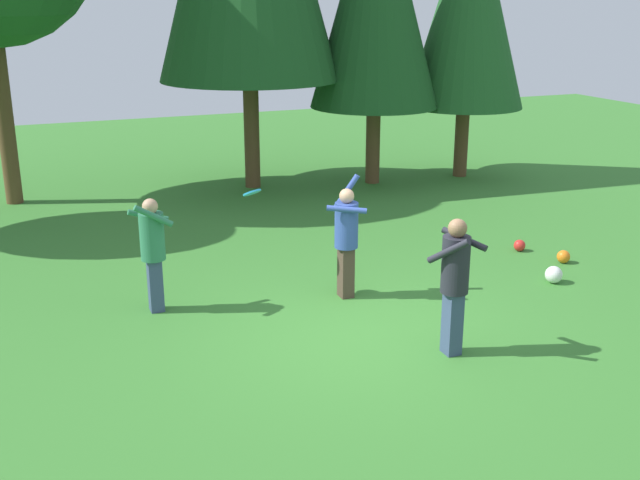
{
  "coord_description": "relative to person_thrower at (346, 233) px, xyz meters",
  "views": [
    {
      "loc": [
        -4.08,
        -8.38,
        4.24
      ],
      "look_at": [
        -0.28,
        0.96,
        1.05
      ],
      "focal_mm": 43.43,
      "sensor_mm": 36.0,
      "label": 1
    }
  ],
  "objects": [
    {
      "name": "ground_plane",
      "position": [
        -0.28,
        -1.34,
        -0.97
      ],
      "size": [
        40.0,
        40.0,
        0.0
      ],
      "primitive_type": "plane",
      "color": "#387A2D"
    },
    {
      "name": "person_thrower",
      "position": [
        0.0,
        0.0,
        0.0
      ],
      "size": [
        0.63,
        0.63,
        1.8
      ],
      "rotation": [
        0.0,
        0.0,
        2.73
      ],
      "color": "#4C382D",
      "rests_on": "ground_plane"
    },
    {
      "name": "person_catcher",
      "position": [
        -2.68,
        0.52,
        -0.01
      ],
      "size": [
        0.56,
        0.49,
        1.63
      ],
      "rotation": [
        0.0,
        0.0,
        0.02
      ],
      "color": "#38476B",
      "rests_on": "ground_plane"
    },
    {
      "name": "person_bystander",
      "position": [
        0.44,
        -2.23,
        0.06
      ],
      "size": [
        0.71,
        0.74,
        1.73
      ],
      "rotation": [
        0.0,
        0.0,
        2.11
      ],
      "color": "#38476B",
      "rests_on": "ground_plane"
    },
    {
      "name": "frisbee",
      "position": [
        -1.23,
        0.54,
        0.59
      ],
      "size": [
        0.35,
        0.34,
        0.14
      ],
      "color": "#2393D1"
    },
    {
      "name": "ball_white",
      "position": [
        3.2,
        -0.69,
        -0.84
      ],
      "size": [
        0.27,
        0.27,
        0.27
      ],
      "primitive_type": "sphere",
      "color": "white",
      "rests_on": "ground_plane"
    },
    {
      "name": "ball_red",
      "position": [
        3.66,
        0.8,
        -0.87
      ],
      "size": [
        0.2,
        0.2,
        0.2
      ],
      "primitive_type": "sphere",
      "color": "red",
      "rests_on": "ground_plane"
    },
    {
      "name": "ball_orange",
      "position": [
        3.96,
        0.01,
        -0.87
      ],
      "size": [
        0.22,
        0.22,
        0.22
      ],
      "primitive_type": "sphere",
      "color": "orange",
      "rests_on": "ground_plane"
    },
    {
      "name": "tree_far_right",
      "position": [
        5.87,
        6.29,
        3.16
      ],
      "size": [
        2.77,
        2.77,
        6.62
      ],
      "color": "brown",
      "rests_on": "ground_plane"
    }
  ]
}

